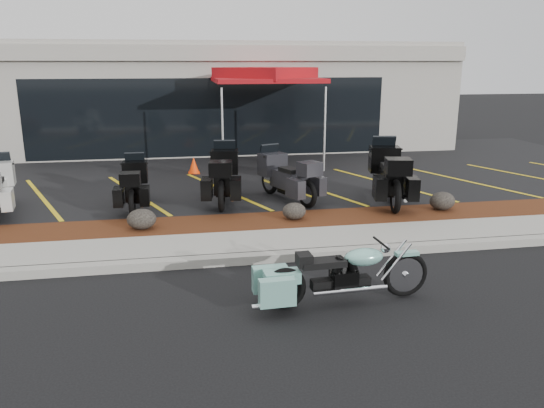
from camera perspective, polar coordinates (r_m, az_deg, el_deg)
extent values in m
plane|color=black|center=(8.30, -1.58, -8.53)|extent=(90.00, 90.00, 0.00)
cube|color=gray|center=(9.09, -2.43, -5.86)|extent=(24.00, 0.25, 0.15)
cube|color=gray|center=(9.75, -2.99, -4.41)|extent=(24.00, 1.20, 0.15)
cube|color=#381A0C|center=(10.88, -3.78, -2.30)|extent=(24.00, 1.20, 0.16)
cube|color=black|center=(16.09, -5.93, 3.34)|extent=(26.00, 9.60, 0.15)
cube|color=#9D988E|center=(22.09, -7.33, 11.51)|extent=(18.00, 8.00, 4.00)
cube|color=black|center=(18.17, -6.62, 9.21)|extent=(12.00, 0.06, 2.60)
cube|color=#9D988E|center=(18.05, -6.82, 15.85)|extent=(18.00, 0.30, 0.50)
ellipsoid|color=black|center=(10.61, -13.85, -1.58)|extent=(0.57, 0.47, 0.40)
ellipsoid|color=black|center=(10.96, 2.39, -0.76)|extent=(0.49, 0.41, 0.35)
ellipsoid|color=black|center=(12.23, 17.84, 0.32)|extent=(0.56, 0.47, 0.40)
cone|color=#FC3D08|center=(15.74, -8.41, 4.16)|extent=(0.39, 0.39, 0.48)
cylinder|color=silver|center=(14.99, -3.54, 7.62)|extent=(0.06, 0.06, 2.47)
cylinder|color=silver|center=(16.33, 6.43, 8.16)|extent=(0.06, 0.06, 2.47)
cylinder|color=silver|center=(17.81, -7.15, 8.71)|extent=(0.06, 0.06, 2.47)
cylinder|color=silver|center=(18.94, 1.65, 9.19)|extent=(0.06, 0.06, 2.47)
cube|color=#9C0E13|center=(16.85, -0.67, 13.23)|extent=(3.95, 3.95, 0.13)
cube|color=#9C0E13|center=(16.84, -0.67, 13.85)|extent=(3.23, 3.23, 0.38)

